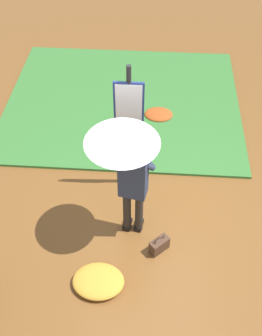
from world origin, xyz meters
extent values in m
plane|color=brown|center=(0.00, 0.00, 0.00)|extent=(18.00, 18.00, 0.00)
cube|color=#387533|center=(0.67, -3.00, 0.03)|extent=(4.80, 4.00, 0.05)
cylinder|color=#2D2823|center=(0.16, 0.17, 0.43)|extent=(0.12, 0.12, 0.86)
cylinder|color=#2D2823|center=(0.34, 0.17, 0.43)|extent=(0.12, 0.12, 0.86)
cube|color=black|center=(0.16, 0.13, 0.04)|extent=(0.15, 0.24, 0.08)
cube|color=black|center=(0.34, 0.13, 0.04)|extent=(0.15, 0.24, 0.08)
cube|color=#2D3851|center=(0.25, 0.17, 1.18)|extent=(0.42, 0.31, 0.64)
sphere|color=#8C664C|center=(0.25, 0.17, 1.64)|extent=(0.20, 0.20, 0.20)
ellipsoid|color=black|center=(0.25, 0.17, 1.67)|extent=(0.20, 0.20, 0.15)
cylinder|color=#2D3851|center=(0.04, 0.15, 1.39)|extent=(0.18, 0.13, 0.18)
cylinder|color=#2D3851|center=(0.08, 0.14, 1.48)|extent=(0.24, 0.11, 0.33)
cube|color=black|center=(0.16, 0.15, 1.62)|extent=(0.07, 0.03, 0.14)
cylinder|color=#2D3851|center=(0.42, 0.18, 1.42)|extent=(0.11, 0.10, 0.09)
cylinder|color=#2D3851|center=(0.40, 0.19, 1.51)|extent=(0.10, 0.09, 0.23)
cylinder|color=#A5A5AD|center=(0.39, 0.19, 1.83)|extent=(0.02, 0.02, 0.41)
cone|color=silver|center=(0.39, 0.19, 1.92)|extent=(0.96, 0.96, 0.16)
sphere|color=#A5A5AD|center=(0.39, 0.19, 2.03)|extent=(0.02, 0.02, 0.02)
cylinder|color=black|center=(0.38, -0.80, 1.15)|extent=(0.07, 0.07, 2.30)
cube|color=navy|center=(0.38, -0.79, 1.70)|extent=(0.44, 0.04, 0.70)
cube|color=silver|center=(0.38, -0.77, 1.70)|extent=(0.38, 0.01, 0.64)
cube|color=#4C3323|center=(-0.16, 0.54, 0.12)|extent=(0.32, 0.31, 0.24)
torus|color=#4C3323|center=(-0.16, 0.54, 0.28)|extent=(0.14, 0.13, 0.18)
ellipsoid|color=#285628|center=(0.55, -1.79, 0.28)|extent=(0.62, 0.62, 0.56)
ellipsoid|color=#1E421E|center=(0.74, -1.88, 0.19)|extent=(0.37, 0.37, 0.37)
ellipsoid|color=#B74C1E|center=(-0.08, -2.58, 0.06)|extent=(0.57, 0.46, 0.13)
ellipsoid|color=gold|center=(0.67, 1.15, 0.08)|extent=(0.73, 0.58, 0.16)
camera|label=1|loc=(0.03, 3.88, 5.28)|focal=43.73mm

